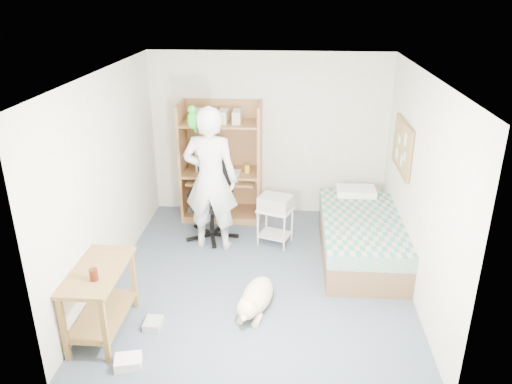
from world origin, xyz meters
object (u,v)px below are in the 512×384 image
Objects in this scene: computer_hutch at (222,166)px; person at (211,179)px; side_desk at (100,291)px; dog at (256,297)px; office_chair at (212,208)px; printer_cart at (275,220)px; bed at (361,236)px.

computer_hutch is 0.91× the size of person.
side_desk reaches higher than dog.
office_chair reaches higher than side_desk.
dog is (0.70, -2.45, -0.66)m from computer_hutch.
side_desk is 0.51× the size of person.
person is 1.82m from dog.
computer_hutch is 1.01m from person.
office_chair is at bearing -171.31° from printer_cart.
printer_cart is at bearing -6.75° from office_chair.
person is at bearing 66.51° from side_desk.
printer_cart is at bearing -45.35° from computer_hutch.
computer_hutch is at bearing 154.57° from printer_cart.
person is 2.03× the size of dog.
office_chair is 1.94m from dog.
side_desk is (-2.85, -1.82, 0.21)m from bed.
person is (0.04, -0.31, 0.56)m from office_chair.
person reaches higher than printer_cart.
office_chair is (0.80, 2.25, -0.07)m from side_desk.
dog is 1.80× the size of printer_cart.
bed reaches higher than dog.
computer_hutch reaches higher than office_chair.
dog is at bearing -73.97° from computer_hutch.
office_chair is 2.20× the size of printer_cart.
computer_hutch is at bearing -85.92° from person.
dog is 1.60m from printer_cart.
side_desk is at bearing -105.02° from office_chair.
side_desk reaches higher than printer_cart.
side_desk is at bearing -147.50° from bed.
office_chair is 0.65m from person.
printer_cart reaches higher than dog.
bed is at bearing -29.29° from computer_hutch.
side_desk is 1.03× the size of dog.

